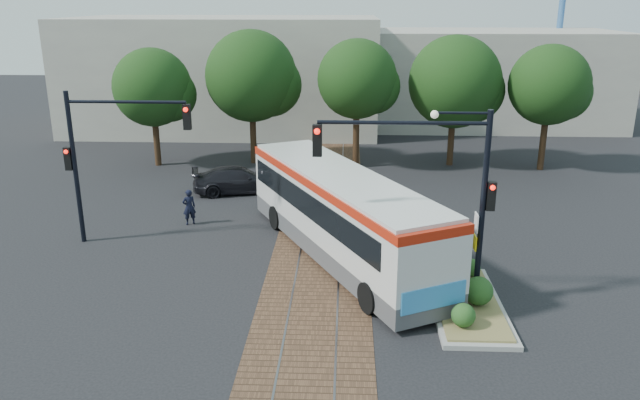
# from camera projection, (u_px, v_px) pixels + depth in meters

# --- Properties ---
(ground) EXTENTS (120.00, 120.00, 0.00)m
(ground) POSITION_uv_depth(u_px,v_px,m) (316.00, 290.00, 20.78)
(ground) COLOR black
(ground) RESTS_ON ground
(trackbed) EXTENTS (3.60, 40.00, 0.02)m
(trackbed) POSITION_uv_depth(u_px,v_px,m) (321.00, 245.00, 24.58)
(trackbed) COLOR brown
(trackbed) RESTS_ON ground
(tree_row) EXTENTS (26.40, 5.60, 7.67)m
(tree_row) POSITION_uv_depth(u_px,v_px,m) (352.00, 81.00, 34.84)
(tree_row) COLOR #382314
(tree_row) RESTS_ON ground
(warehouses) EXTENTS (40.00, 13.00, 8.00)m
(warehouses) POSITION_uv_depth(u_px,v_px,m) (328.00, 75.00, 46.95)
(warehouses) COLOR #ADA899
(warehouses) RESTS_ON ground
(city_bus) EXTENTS (7.71, 11.85, 3.22)m
(city_bus) POSITION_uv_depth(u_px,v_px,m) (341.00, 211.00, 22.98)
(city_bus) COLOR #47474A
(city_bus) RESTS_ON ground
(traffic_island) EXTENTS (2.20, 5.20, 1.13)m
(traffic_island) POSITION_uv_depth(u_px,v_px,m) (467.00, 296.00, 19.62)
(traffic_island) COLOR gray
(traffic_island) RESTS_ON ground
(signal_pole_main) EXTENTS (5.49, 0.46, 6.00)m
(signal_pole_main) POSITION_uv_depth(u_px,v_px,m) (443.00, 178.00, 18.57)
(signal_pole_main) COLOR black
(signal_pole_main) RESTS_ON ground
(signal_pole_left) EXTENTS (4.99, 0.34, 6.00)m
(signal_pole_left) POSITION_uv_depth(u_px,v_px,m) (102.00, 147.00, 23.73)
(signal_pole_left) COLOR black
(signal_pole_left) RESTS_ON ground
(officer) EXTENTS (0.68, 0.60, 1.55)m
(officer) POSITION_uv_depth(u_px,v_px,m) (189.00, 207.00, 26.61)
(officer) COLOR black
(officer) RESTS_ON ground
(parked_car) EXTENTS (4.79, 2.85, 1.30)m
(parked_car) POSITION_uv_depth(u_px,v_px,m) (238.00, 180.00, 31.08)
(parked_car) COLOR black
(parked_car) RESTS_ON ground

